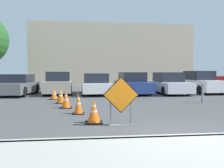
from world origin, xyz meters
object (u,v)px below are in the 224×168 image
(bollard_nearest, at_px, (203,92))
(parked_car_second, at_px, (59,84))
(road_closed_sign, at_px, (121,99))
(parked_car_fourth, at_px, (132,84))
(parked_car_fifth, at_px, (168,84))
(traffic_cone_fifth, at_px, (54,94))
(parked_car_sixth, at_px, (199,83))
(traffic_cone_second, at_px, (78,104))
(traffic_cone_nearest, at_px, (94,112))
(parked_car_nearest, at_px, (18,85))
(parked_car_third, at_px, (96,85))
(traffic_cone_fourth, at_px, (61,96))
(traffic_cone_third, at_px, (66,100))

(bollard_nearest, bearing_deg, parked_car_second, 146.22)
(road_closed_sign, xyz_separation_m, parked_car_fourth, (2.21, 9.31, -0.07))
(road_closed_sign, distance_m, parked_car_fifth, 10.38)
(parked_car_fourth, xyz_separation_m, parked_car_fifth, (2.63, -0.13, -0.01))
(road_closed_sign, relative_size, traffic_cone_fifth, 2.32)
(traffic_cone_fifth, bearing_deg, parked_car_sixth, 17.21)
(traffic_cone_second, height_order, parked_car_second, parked_car_second)
(road_closed_sign, height_order, traffic_cone_nearest, road_closed_sign)
(parked_car_nearest, distance_m, parked_car_fifth, 10.52)
(traffic_cone_fifth, relative_size, parked_car_third, 0.15)
(traffic_cone_second, xyz_separation_m, traffic_cone_fourth, (-1.00, 2.89, -0.00))
(parked_car_third, bearing_deg, traffic_cone_second, 81.15)
(parked_car_second, distance_m, parked_car_sixth, 10.53)
(traffic_cone_third, xyz_separation_m, parked_car_sixth, (9.37, 6.33, 0.39))
(parked_car_fourth, xyz_separation_m, parked_car_sixth, (5.26, 0.37, 0.04))
(traffic_cone_third, distance_m, parked_car_fourth, 7.24)
(parked_car_second, height_order, bollard_nearest, parked_car_second)
(parked_car_fourth, bearing_deg, parked_car_sixth, -179.28)
(parked_car_fifth, bearing_deg, traffic_cone_fifth, 17.84)
(traffic_cone_third, relative_size, parked_car_second, 0.17)
(traffic_cone_third, height_order, parked_car_sixth, parked_car_sixth)
(traffic_cone_second, xyz_separation_m, traffic_cone_third, (-0.59, 1.39, -0.02))
(traffic_cone_third, distance_m, traffic_cone_fifth, 3.27)
(traffic_cone_fifth, distance_m, parked_car_fourth, 5.84)
(parked_car_second, xyz_separation_m, parked_car_fourth, (5.26, -0.32, -0.02))
(traffic_cone_fifth, xyz_separation_m, parked_car_third, (2.46, 2.73, 0.38))
(parked_car_fourth, bearing_deg, parked_car_second, -6.74)
(parked_car_third, distance_m, parked_car_fifth, 5.26)
(traffic_cone_nearest, distance_m, bollard_nearest, 6.83)
(parked_car_sixth, bearing_deg, parked_car_fourth, 1.32)
(traffic_cone_nearest, bearing_deg, traffic_cone_second, 109.66)
(parked_car_second, distance_m, bollard_nearest, 9.51)
(parked_car_second, distance_m, parked_car_third, 2.67)
(parked_car_second, bearing_deg, bollard_nearest, 142.25)
(traffic_cone_second, relative_size, parked_car_third, 0.19)
(traffic_cone_second, bearing_deg, parked_car_sixth, 41.32)
(parked_car_nearest, bearing_deg, parked_car_sixth, -173.82)
(traffic_cone_third, relative_size, parked_car_fifth, 0.16)
(parked_car_third, bearing_deg, traffic_cone_nearest, 85.86)
(traffic_cone_third, xyz_separation_m, parked_car_nearest, (-3.79, 5.80, 0.30))
(parked_car_fourth, bearing_deg, traffic_cone_nearest, 68.14)
(road_closed_sign, bearing_deg, parked_car_second, 107.60)
(traffic_cone_third, bearing_deg, parked_car_fourth, 55.44)
(parked_car_fourth, relative_size, parked_car_sixth, 0.95)
(traffic_cone_fourth, distance_m, parked_car_second, 4.84)
(traffic_cone_fifth, relative_size, parked_car_fourth, 0.14)
(parked_car_nearest, distance_m, parked_car_third, 5.26)
(traffic_cone_nearest, relative_size, parked_car_third, 0.17)
(traffic_cone_fifth, distance_m, parked_car_nearest, 3.89)
(traffic_cone_nearest, distance_m, parked_car_second, 9.46)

